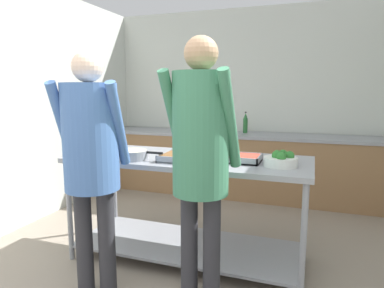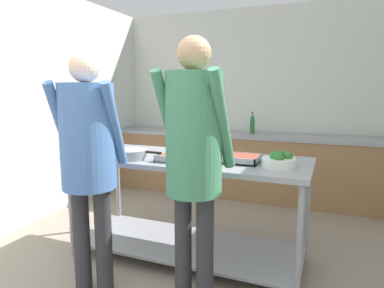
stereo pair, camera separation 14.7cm
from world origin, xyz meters
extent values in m
cube|color=silver|center=(0.00, 3.90, 1.32)|extent=(3.98, 0.06, 2.65)
cube|color=silver|center=(-1.96, 1.95, 1.32)|extent=(0.06, 4.02, 2.65)
cube|color=olive|center=(0.00, 3.53, 0.42)|extent=(3.82, 0.62, 0.85)
cube|color=gray|center=(0.00, 3.53, 0.87)|extent=(3.82, 0.65, 0.04)
cube|color=black|center=(0.59, 3.53, 0.88)|extent=(0.53, 0.37, 0.02)
cube|color=gray|center=(0.03, 1.53, 0.90)|extent=(2.04, 0.82, 0.04)
cube|color=gray|center=(0.03, 1.53, 0.12)|extent=(1.96, 0.74, 0.02)
cylinder|color=gray|center=(-0.94, 1.17, 0.44)|extent=(0.04, 0.04, 0.88)
cylinder|color=gray|center=(1.00, 1.17, 0.44)|extent=(0.04, 0.04, 0.88)
cylinder|color=gray|center=(-0.94, 1.89, 0.44)|extent=(0.04, 0.04, 0.88)
cylinder|color=gray|center=(1.00, 1.89, 0.44)|extent=(0.04, 0.04, 0.88)
cylinder|color=white|center=(-0.75, 1.28, 0.92)|extent=(0.26, 0.26, 0.01)
cylinder|color=white|center=(-0.75, 1.28, 0.93)|extent=(0.25, 0.25, 0.01)
cylinder|color=white|center=(-0.75, 1.28, 0.95)|extent=(0.25, 0.25, 0.01)
cylinder|color=white|center=(-0.75, 1.28, 0.96)|extent=(0.25, 0.25, 0.01)
cylinder|color=gray|center=(-0.38, 1.30, 0.96)|extent=(0.27, 0.27, 0.08)
cylinder|color=beige|center=(-0.38, 1.30, 0.99)|extent=(0.24, 0.24, 0.01)
cylinder|color=black|center=(-0.17, 1.30, 0.98)|extent=(0.14, 0.02, 0.02)
cube|color=gray|center=(0.05, 1.39, 0.92)|extent=(0.37, 0.32, 0.01)
cube|color=brown|center=(0.05, 1.39, 0.95)|extent=(0.35, 0.29, 0.04)
cube|color=gray|center=(0.05, 1.24, 0.94)|extent=(0.37, 0.01, 0.05)
cube|color=gray|center=(0.05, 1.54, 0.94)|extent=(0.37, 0.01, 0.05)
cube|color=gray|center=(-0.13, 1.39, 0.94)|extent=(0.01, 0.32, 0.05)
cube|color=gray|center=(0.23, 1.39, 0.94)|extent=(0.01, 0.32, 0.05)
cube|color=gray|center=(0.45, 1.51, 0.92)|extent=(0.38, 0.27, 0.01)
cube|color=#B23D2D|center=(0.45, 1.51, 0.95)|extent=(0.35, 0.25, 0.04)
cube|color=gray|center=(0.45, 1.38, 0.94)|extent=(0.38, 0.01, 0.05)
cube|color=gray|center=(0.45, 1.64, 0.94)|extent=(0.38, 0.01, 0.05)
cube|color=gray|center=(0.27, 1.51, 0.94)|extent=(0.01, 0.27, 0.05)
cube|color=gray|center=(0.64, 1.51, 0.94)|extent=(0.01, 0.27, 0.05)
cylinder|color=silver|center=(0.80, 1.43, 0.95)|extent=(0.25, 0.25, 0.07)
sphere|color=#2D702D|center=(0.87, 1.44, 1.00)|extent=(0.07, 0.07, 0.07)
sphere|color=#2D702D|center=(0.81, 1.50, 1.00)|extent=(0.07, 0.07, 0.07)
sphere|color=#2D702D|center=(0.77, 1.47, 1.00)|extent=(0.06, 0.06, 0.06)
sphere|color=#2D702D|center=(0.78, 1.42, 1.00)|extent=(0.08, 0.08, 0.08)
sphere|color=#2D702D|center=(0.81, 1.37, 1.00)|extent=(0.07, 0.07, 0.07)
cylinder|color=#2D2D33|center=(0.28, 0.85, 0.42)|extent=(0.11, 0.11, 0.83)
cylinder|color=#2D2D33|center=(0.44, 0.84, 0.42)|extent=(0.11, 0.11, 0.83)
cylinder|color=#3D7F5B|center=(0.18, 0.86, 1.30)|extent=(0.10, 0.34, 0.62)
cylinder|color=#3D7F5B|center=(0.55, 0.83, 1.30)|extent=(0.10, 0.34, 0.62)
cylinder|color=#3D7F5B|center=(0.36, 0.85, 1.21)|extent=(0.35, 0.35, 0.77)
sphere|color=tan|center=(0.36, 0.85, 1.70)|extent=(0.21, 0.21, 0.21)
cylinder|color=#2D2D33|center=(-0.50, 0.78, 0.40)|extent=(0.12, 0.12, 0.80)
cylinder|color=#2D2D33|center=(-0.33, 0.82, 0.40)|extent=(0.12, 0.12, 0.80)
cylinder|color=#4770B2|center=(-0.61, 0.75, 1.25)|extent=(0.14, 0.33, 0.60)
cylinder|color=#4770B2|center=(-0.22, 0.84, 1.25)|extent=(0.14, 0.33, 0.60)
cylinder|color=#4770B2|center=(-0.42, 0.80, 1.16)|extent=(0.38, 0.38, 0.74)
sphere|color=beige|center=(-0.42, 0.80, 1.64)|extent=(0.21, 0.21, 0.21)
cylinder|color=#23602D|center=(0.12, 3.61, 0.99)|extent=(0.06, 0.06, 0.20)
cone|color=#23602D|center=(0.12, 3.61, 1.13)|extent=(0.06, 0.06, 0.08)
cylinder|color=black|center=(0.12, 3.61, 1.18)|extent=(0.03, 0.03, 0.02)
camera|label=1|loc=(1.02, -1.16, 1.48)|focal=32.00mm
camera|label=2|loc=(1.16, -1.11, 1.48)|focal=32.00mm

